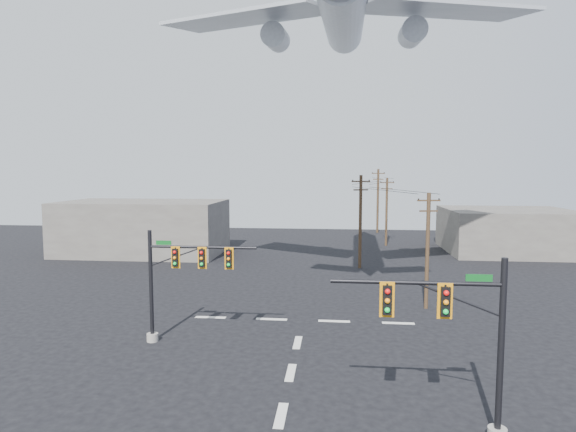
# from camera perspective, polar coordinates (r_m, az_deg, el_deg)

# --- Properties ---
(ground) EXTENTS (120.00, 120.00, 0.00)m
(ground) POSITION_cam_1_polar(r_m,az_deg,el_deg) (20.31, -0.84, -22.57)
(ground) COLOR black
(ground) RESTS_ON ground
(lane_markings) EXTENTS (14.00, 21.20, 0.01)m
(lane_markings) POSITION_cam_1_polar(r_m,az_deg,el_deg) (25.12, 0.63, -16.85)
(lane_markings) COLOR silver
(lane_markings) RESTS_ON ground
(signal_mast_near) EXTENTS (6.25, 0.72, 6.57)m
(signal_mast_near) POSITION_cam_1_polar(r_m,az_deg,el_deg) (18.39, 20.08, -14.01)
(signal_mast_near) COLOR gray
(signal_mast_near) RESTS_ON ground
(signal_mast_far) EXTENTS (6.25, 0.69, 6.27)m
(signal_mast_far) POSITION_cam_1_polar(r_m,az_deg,el_deg) (27.27, -13.04, -7.38)
(signal_mast_far) COLOR gray
(signal_mast_far) RESTS_ON ground
(utility_pole_a) EXTENTS (1.60, 0.39, 8.02)m
(utility_pole_a) POSITION_cam_1_polar(r_m,az_deg,el_deg) (34.32, 16.20, -3.72)
(utility_pole_a) COLOR #4C3820
(utility_pole_a) RESTS_ON ground
(utility_pole_b) EXTENTS (1.81, 0.55, 9.07)m
(utility_pole_b) POSITION_cam_1_polar(r_m,az_deg,el_deg) (47.12, 8.57, -0.44)
(utility_pole_b) COLOR #4C3820
(utility_pole_b) RESTS_ON ground
(utility_pole_c) EXTENTS (1.74, 0.42, 8.56)m
(utility_pole_c) POSITION_cam_1_polar(r_m,az_deg,el_deg) (61.76, 11.60, 0.65)
(utility_pole_c) COLOR #4C3820
(utility_pole_c) RESTS_ON ground
(utility_pole_d) EXTENTS (1.95, 0.74, 9.71)m
(utility_pole_d) POSITION_cam_1_polar(r_m,az_deg,el_deg) (74.25, 10.60, 1.93)
(utility_pole_d) COLOR #4C3820
(utility_pole_d) RESTS_ON ground
(power_lines) EXTENTS (5.66, 40.53, 0.56)m
(power_lines) POSITION_cam_1_polar(r_m,az_deg,el_deg) (53.66, 11.03, 3.90)
(power_lines) COLOR black
(airliner) EXTENTS (27.54, 28.89, 7.54)m
(airliner) POSITION_cam_1_polar(r_m,az_deg,el_deg) (38.13, 6.55, 22.64)
(airliner) COLOR silver
(building_left) EXTENTS (18.00, 10.00, 6.00)m
(building_left) POSITION_cam_1_polar(r_m,az_deg,el_deg) (57.61, -16.81, -1.29)
(building_left) COLOR #6A655D
(building_left) RESTS_ON ground
(building_right) EXTENTS (14.00, 12.00, 5.00)m
(building_right) POSITION_cam_1_polar(r_m,az_deg,el_deg) (61.55, 24.63, -1.60)
(building_right) COLOR #6A655D
(building_right) RESTS_ON ground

